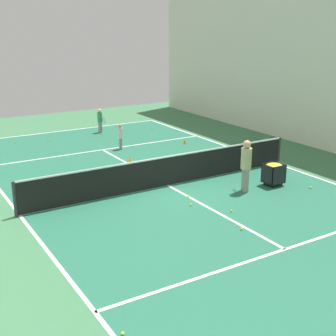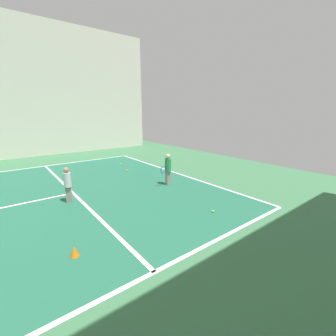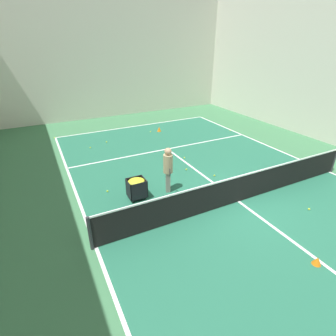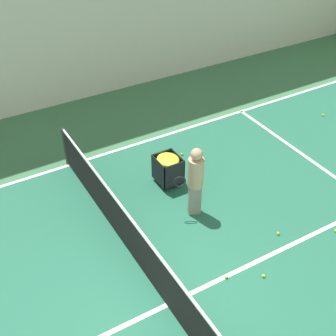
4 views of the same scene
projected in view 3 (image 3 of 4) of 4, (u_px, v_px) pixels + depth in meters
ground_plane at (238, 201)px, 9.48m from camera, size 31.26×31.26×0.00m
court_playing_area at (238, 201)px, 9.48m from camera, size 10.30×20.64×0.00m
line_baseline_far at (136, 126)px, 17.73m from camera, size 10.30×0.10×0.00m
line_sideline_left at (96, 247)px, 7.38m from camera, size 0.10×20.64×0.00m
line_sideline_right at (329, 172)px, 11.59m from camera, size 0.10×20.64×0.00m
line_service_far at (167, 149)px, 14.02m from camera, size 10.30×0.10×0.00m
line_centre_service at (238, 201)px, 9.48m from camera, size 0.10×11.35×0.00m
hall_enclosure_far at (116, 57)px, 18.60m from camera, size 16.92×0.15×8.30m
tennis_net at (240, 188)px, 9.24m from camera, size 10.60×0.10×1.08m
coach_at_net at (168, 167)px, 9.71m from camera, size 0.47×0.72×1.78m
ball_cart at (137, 185)px, 9.43m from camera, size 0.64×0.58×0.80m
training_cone_0 at (317, 261)px, 6.79m from camera, size 0.23×0.23×0.22m
training_cone_2 at (159, 129)px, 16.66m from camera, size 0.25×0.25×0.29m
tennis_ball_1 at (150, 132)px, 16.57m from camera, size 0.07×0.07×0.07m
tennis_ball_2 at (217, 184)px, 10.55m from camera, size 0.07×0.07×0.07m
tennis_ball_4 at (55, 138)px, 15.52m from camera, size 0.07×0.07×0.07m
tennis_ball_5 at (107, 191)px, 10.06m from camera, size 0.07×0.07×0.07m
tennis_ball_7 at (186, 169)px, 11.74m from camera, size 0.07×0.07×0.07m
tennis_ball_8 at (230, 130)px, 16.78m from camera, size 0.07×0.07×0.07m
tennis_ball_9 at (90, 148)px, 14.12m from camera, size 0.07×0.07×0.07m
tennis_ball_10 at (106, 142)px, 14.89m from camera, size 0.07×0.07×0.07m
tennis_ball_11 at (184, 158)px, 12.90m from camera, size 0.07×0.07×0.07m
tennis_ball_12 at (214, 175)px, 11.22m from camera, size 0.07×0.07×0.07m
tennis_ball_13 at (309, 209)px, 8.99m from camera, size 0.07×0.07×0.07m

